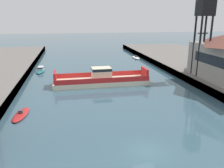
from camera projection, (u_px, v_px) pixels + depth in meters
ground_plane at (146, 151)px, 26.54m from camera, size 400.00×400.00×0.00m
chain_ferry at (102, 79)px, 52.48m from camera, size 21.25×6.15×3.84m
moored_boat_near_left at (21, 114)px, 36.01m from camera, size 2.58×5.99×0.92m
moored_boat_near_right at (41, 70)px, 64.76m from camera, size 2.48×6.63×1.40m
moored_boat_mid_left at (136, 58)px, 85.82m from camera, size 2.06×6.86×0.96m
crane_tower at (205, 17)px, 51.56m from camera, size 3.19×3.19×16.60m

